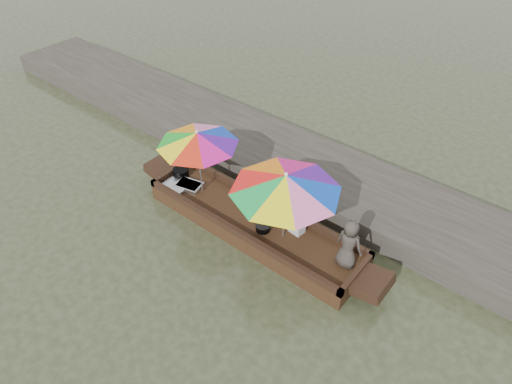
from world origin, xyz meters
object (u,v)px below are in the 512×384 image
Objects in this scene: tray_scallop at (175,186)px; charcoal_grill at (263,228)px; vendor at (349,244)px; boat_hull at (253,225)px; umbrella_bow at (200,162)px; cooking_pot at (181,173)px; umbrella_stern at (285,206)px; tray_crayfish at (189,186)px; supply_bag at (297,227)px.

charcoal_grill reaches higher than tray_scallop.
vendor is at bearing 5.88° from tray_scallop.
boat_hull is 2.89× the size of umbrella_bow.
vendor reaches higher than tray_scallop.
vendor is at bearing 8.68° from charcoal_grill.
charcoal_grill is 1.94m from umbrella_bow.
tray_scallop is at bearing -62.20° from cooking_pot.
umbrella_stern is at bearing 5.85° from tray_scallop.
cooking_pot is 0.17× the size of umbrella_stern.
vendor is at bearing 0.79° from cooking_pot.
tray_scallop is at bearing -142.65° from tray_crayfish.
tray_scallop is 0.97m from umbrella_bow.
umbrella_stern is at bearing -117.37° from supply_bag.
cooking_pot is at bearing 4.03° from vendor.
boat_hull is 0.45m from charcoal_grill.
supply_bag is 2.44m from umbrella_bow.
umbrella_bow reaches higher than vendor.
umbrella_stern is at bearing 17.29° from charcoal_grill.
boat_hull is 13.75× the size of cooking_pot.
charcoal_grill is 0.17× the size of umbrella_bow.
supply_bag is at bearing 10.69° from tray_scallop.
tray_scallop is at bearing -171.94° from boat_hull.
supply_bag reaches higher than cooking_pot.
supply_bag is (0.54, 0.39, 0.06)m from charcoal_grill.
boat_hull is 2.20m from cooking_pot.
umbrella_bow is (0.32, 0.10, 0.73)m from tray_crayfish.
cooking_pot reaches higher than boat_hull.
boat_hull is 16.84× the size of charcoal_grill.
cooking_pot reaches higher than tray_scallop.
boat_hull is 2.35× the size of umbrella_stern.
tray_crayfish is 0.30m from tray_scallop.
supply_bag is 0.13× the size of umbrella_stern.
vendor is (4.27, 0.06, 0.43)m from cooking_pot.
umbrella_stern is (0.76, 0.00, 0.95)m from boat_hull.
charcoal_grill reaches higher than boat_hull.
cooking_pot is 1.23× the size of charcoal_grill.
tray_scallop is 2.04× the size of supply_bag.
tray_crayfish is (-1.75, -0.10, 0.22)m from boat_hull.
tray_scallop is (-2.00, -0.28, 0.21)m from boat_hull.
charcoal_grill is at bearing -19.14° from boat_hull.
umbrella_stern is (2.76, 0.28, 0.74)m from tray_scallop.
umbrella_stern reaches higher than supply_bag.
tray_crayfish is (0.43, -0.18, -0.05)m from cooking_pot.
boat_hull is 4.62× the size of vendor.
charcoal_grill is at bearing -4.59° from cooking_pot.
tray_crayfish is 0.28× the size of umbrella_stern.
vendor is (4.08, 0.42, 0.50)m from tray_scallop.
vendor is at bearing 3.78° from boat_hull.
tray_scallop is 0.28× the size of umbrella_stern.
supply_bag is at bearing 16.34° from boat_hull.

